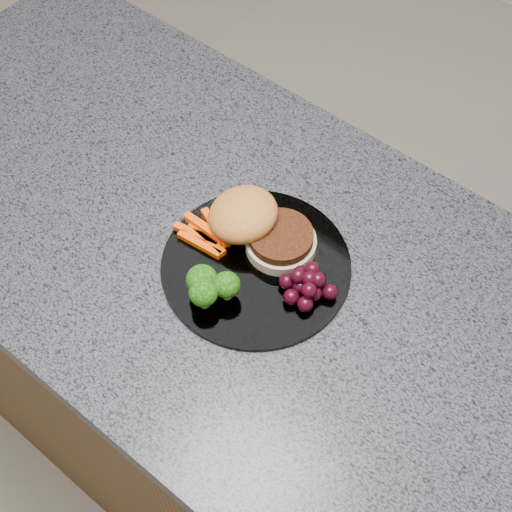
{
  "coord_description": "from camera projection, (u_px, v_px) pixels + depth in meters",
  "views": [
    {
      "loc": [
        0.44,
        -0.42,
        1.72
      ],
      "look_at": [
        0.1,
        -0.0,
        0.93
      ],
      "focal_mm": 50.0,
      "sensor_mm": 36.0,
      "label": 1
    }
  ],
  "objects": [
    {
      "name": "island_cabinet",
      "position": [
        216.0,
        369.0,
        1.4
      ],
      "size": [
        1.2,
        0.6,
        0.86
      ],
      "primitive_type": "cube",
      "color": "#56361D",
      "rests_on": "ground"
    },
    {
      "name": "broccoli",
      "position": [
        209.0,
        286.0,
        0.92
      ],
      "size": [
        0.07,
        0.07,
        0.05
      ],
      "rotation": [
        0.0,
        0.0,
        0.28
      ],
      "color": "#527E2D",
      "rests_on": "plate"
    },
    {
      "name": "plate",
      "position": [
        256.0,
        265.0,
        0.97
      ],
      "size": [
        0.26,
        0.26,
        0.01
      ],
      "primitive_type": "cylinder",
      "color": "white",
      "rests_on": "countertop"
    },
    {
      "name": "countertop",
      "position": [
        202.0,
        235.0,
        1.03
      ],
      "size": [
        1.2,
        0.6,
        0.04
      ],
      "primitive_type": "cube",
      "color": "#4F4F5A",
      "rests_on": "island_cabinet"
    },
    {
      "name": "grape_bunch",
      "position": [
        307.0,
        285.0,
        0.93
      ],
      "size": [
        0.08,
        0.06,
        0.04
      ],
      "rotation": [
        0.0,
        0.0,
        -0.08
      ],
      "color": "black",
      "rests_on": "plate"
    },
    {
      "name": "carrot_sticks",
      "position": [
        206.0,
        234.0,
        0.99
      ],
      "size": [
        0.09,
        0.06,
        0.02
      ],
      "rotation": [
        0.0,
        0.0,
        -0.28
      ],
      "color": "#FB4E04",
      "rests_on": "plate"
    },
    {
      "name": "burger",
      "position": [
        256.0,
        226.0,
        0.98
      ],
      "size": [
        0.19,
        0.14,
        0.05
      ],
      "rotation": [
        0.0,
        0.0,
        0.38
      ],
      "color": "#C9B38E",
      "rests_on": "plate"
    }
  ]
}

